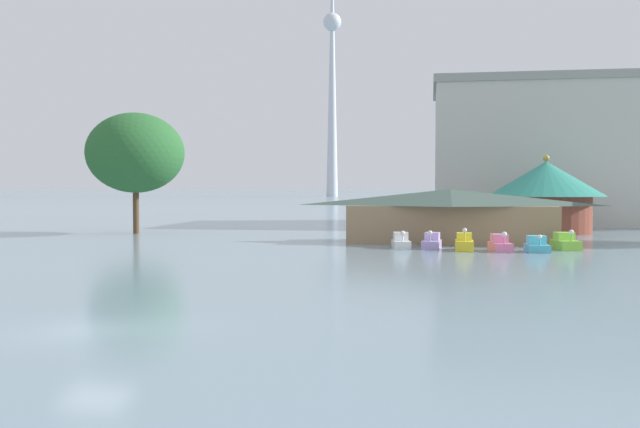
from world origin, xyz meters
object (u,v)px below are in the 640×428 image
(pedal_boat_lavender, at_px, (432,242))
(pedal_boat_lime, at_px, (565,243))
(distant_broadcast_tower, at_px, (332,53))
(pedal_boat_yellow, at_px, (464,243))
(pedal_boat_cyan, at_px, (537,246))
(pedal_boat_pink, at_px, (500,244))
(shoreline_tree_tall_left, at_px, (135,153))
(background_building_block, at_px, (573,153))
(pedal_boat_white, at_px, (401,242))
(boathouse, at_px, (450,215))
(green_roof_pavilion, at_px, (546,192))

(pedal_boat_lavender, bearing_deg, pedal_boat_lime, 99.42)
(distant_broadcast_tower, bearing_deg, pedal_boat_lime, -78.17)
(pedal_boat_yellow, relative_size, distant_broadcast_tower, 0.02)
(pedal_boat_lavender, height_order, pedal_boat_cyan, pedal_boat_lavender)
(pedal_boat_yellow, bearing_deg, pedal_boat_pink, 85.62)
(shoreline_tree_tall_left, relative_size, background_building_block, 0.35)
(pedal_boat_white, relative_size, distant_broadcast_tower, 0.02)
(boathouse, bearing_deg, pedal_boat_yellow, -83.00)
(pedal_boat_yellow, distance_m, pedal_boat_pink, 2.71)
(pedal_boat_white, xyz_separation_m, pedal_boat_lime, (12.85, 0.72, 0.03))
(pedal_boat_pink, relative_size, background_building_block, 0.08)
(distant_broadcast_tower, bearing_deg, pedal_boat_yellow, -79.79)
(pedal_boat_white, distance_m, boathouse, 7.53)
(pedal_boat_pink, bearing_deg, background_building_block, 152.90)
(boathouse, xyz_separation_m, background_building_block, (16.83, 33.98, 6.93))
(pedal_boat_white, height_order, pedal_boat_lime, pedal_boat_lime)
(pedal_boat_cyan, relative_size, boathouse, 0.12)
(pedal_boat_pink, xyz_separation_m, pedal_boat_lime, (5.20, 2.19, 0.02))
(green_roof_pavilion, bearing_deg, pedal_boat_yellow, -113.16)
(background_building_block, bearing_deg, shoreline_tree_tall_left, -150.96)
(pedal_boat_cyan, distance_m, boathouse, 10.10)
(pedal_boat_lavender, xyz_separation_m, green_roof_pavilion, (12.08, 20.97, 3.83))
(pedal_boat_lavender, height_order, pedal_boat_yellow, pedal_boat_yellow)
(pedal_boat_lime, xyz_separation_m, distant_broadcast_tower, (-58.76, 280.49, 69.37))
(pedal_boat_lavender, distance_m, pedal_boat_pink, 5.47)
(shoreline_tree_tall_left, height_order, background_building_block, background_building_block)
(pedal_boat_lavender, height_order, distant_broadcast_tower, distant_broadcast_tower)
(boathouse, bearing_deg, pedal_boat_white, -123.92)
(pedal_boat_cyan, relative_size, background_building_block, 0.06)
(pedal_boat_yellow, height_order, boathouse, boathouse)
(pedal_boat_cyan, bearing_deg, pedal_boat_pink, -96.60)
(pedal_boat_white, height_order, pedal_boat_lavender, pedal_boat_lavender)
(pedal_boat_lime, relative_size, background_building_block, 0.08)
(pedal_boat_lavender, xyz_separation_m, distant_broadcast_tower, (-48.38, 280.96, 69.41))
(pedal_boat_white, distance_m, green_roof_pavilion, 26.01)
(pedal_boat_lime, distance_m, boathouse, 10.45)
(pedal_boat_white, relative_size, pedal_boat_lime, 0.91)
(pedal_boat_lime, relative_size, green_roof_pavilion, 0.23)
(pedal_boat_pink, bearing_deg, distant_broadcast_tower, -178.67)
(pedal_boat_lavender, bearing_deg, shoreline_tree_tall_left, -105.20)
(pedal_boat_lime, height_order, shoreline_tree_tall_left, shoreline_tree_tall_left)
(boathouse, distance_m, shoreline_tree_tall_left, 33.58)
(pedal_boat_yellow, bearing_deg, pedal_boat_white, -102.72)
(pedal_boat_cyan, bearing_deg, pedal_boat_yellow, -97.94)
(pedal_boat_white, relative_size, pedal_boat_pink, 0.91)
(pedal_boat_white, bearing_deg, boathouse, 136.21)
(shoreline_tree_tall_left, bearing_deg, pedal_boat_white, -24.19)
(background_building_block, bearing_deg, pedal_boat_lavender, -114.86)
(pedal_boat_pink, relative_size, shoreline_tree_tall_left, 0.23)
(pedal_boat_yellow, bearing_deg, pedal_boat_lavender, -119.46)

